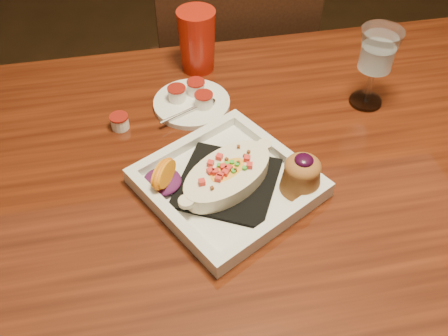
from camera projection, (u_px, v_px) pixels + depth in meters
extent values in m
cube|color=#62230E|center=(302.00, 184.00, 0.88)|extent=(1.50, 0.90, 0.04)
cube|color=black|center=(225.00, 81.00, 1.56)|extent=(0.42, 0.42, 0.04)
cylinder|color=black|center=(261.00, 99.00, 1.86)|extent=(0.04, 0.04, 0.45)
cylinder|color=black|center=(170.00, 110.00, 1.81)|extent=(0.04, 0.04, 0.45)
cylinder|color=black|center=(286.00, 162.00, 1.62)|extent=(0.04, 0.04, 0.45)
cylinder|color=black|center=(183.00, 177.00, 1.58)|extent=(0.04, 0.04, 0.45)
cube|color=black|center=(240.00, 44.00, 1.25)|extent=(0.40, 0.03, 0.46)
cube|color=white|center=(227.00, 186.00, 0.84)|extent=(0.34, 0.34, 0.01)
cube|color=black|center=(227.00, 183.00, 0.83)|extent=(0.21, 0.21, 0.01)
ellipsoid|color=yellow|center=(228.00, 175.00, 0.82)|extent=(0.17, 0.15, 0.03)
ellipsoid|color=#541345|center=(162.00, 181.00, 0.82)|extent=(0.06, 0.07, 0.02)
cone|color=#955C25|center=(301.00, 178.00, 0.81)|extent=(0.07, 0.07, 0.05)
ellipsoid|color=#955C25|center=(303.00, 167.00, 0.79)|extent=(0.06, 0.06, 0.03)
ellipsoid|color=black|center=(304.00, 160.00, 0.78)|extent=(0.03, 0.03, 0.01)
cylinder|color=silver|center=(365.00, 101.00, 1.00)|extent=(0.06, 0.06, 0.01)
cylinder|color=silver|center=(369.00, 86.00, 0.97)|extent=(0.01, 0.01, 0.07)
cone|color=silver|center=(378.00, 51.00, 0.92)|extent=(0.08, 0.08, 0.08)
cylinder|color=white|center=(192.00, 103.00, 0.99)|extent=(0.15, 0.15, 0.01)
cylinder|color=white|center=(177.00, 94.00, 0.98)|extent=(0.03, 0.03, 0.03)
cylinder|color=maroon|center=(176.00, 88.00, 0.97)|extent=(0.04, 0.04, 0.00)
cylinder|color=white|center=(196.00, 88.00, 1.00)|extent=(0.03, 0.03, 0.03)
cylinder|color=maroon|center=(196.00, 82.00, 0.99)|extent=(0.04, 0.04, 0.00)
cylinder|color=white|center=(204.00, 101.00, 0.97)|extent=(0.03, 0.03, 0.03)
cylinder|color=maroon|center=(204.00, 95.00, 0.96)|extent=(0.04, 0.04, 0.00)
cylinder|color=white|center=(120.00, 122.00, 0.94)|extent=(0.03, 0.03, 0.03)
cylinder|color=maroon|center=(119.00, 117.00, 0.93)|extent=(0.04, 0.04, 0.00)
cone|color=#AD1B0C|center=(197.00, 41.00, 1.04)|extent=(0.08, 0.08, 0.13)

